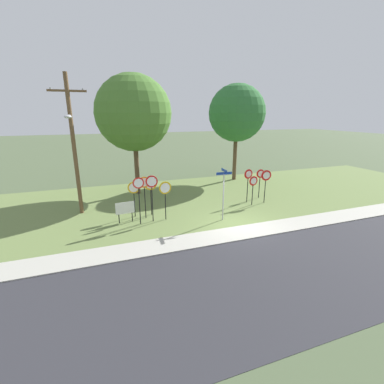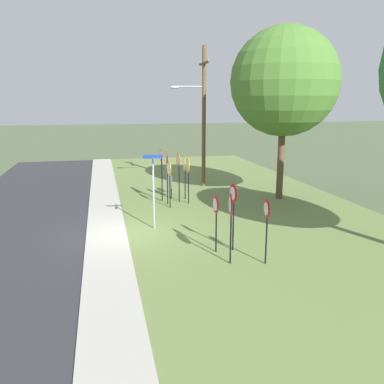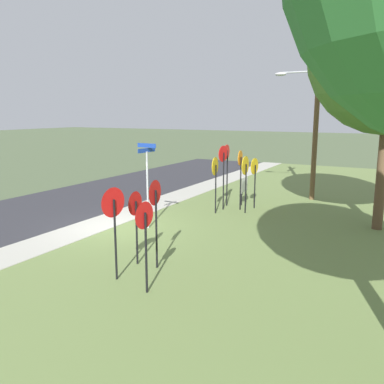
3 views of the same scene
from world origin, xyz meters
name	(u,v)px [view 3 (image 3 of 3)]	position (x,y,z in m)	size (l,w,h in m)	color
ground_plane	(115,228)	(0.00, 0.00, 0.00)	(160.00, 160.00, 0.00)	#4C5B3D
road_asphalt	(26,213)	(0.00, -4.80, 0.01)	(44.00, 6.40, 0.01)	#2D2D33
sidewalk_strip	(98,224)	(0.00, -0.80, 0.03)	(44.00, 1.60, 0.06)	#ADAA9E
grass_median	(271,253)	(0.00, 6.00, 0.02)	(44.00, 12.00, 0.04)	olive
stop_sign_near_left	(245,172)	(-4.34, 3.47, 1.80)	(0.78, 0.09, 2.42)	black
stop_sign_near_right	(215,173)	(-3.70, 2.38, 1.77)	(0.75, 0.12, 2.38)	black
stop_sign_far_left	(223,164)	(-4.48, 2.39, 2.07)	(0.69, 0.12, 2.80)	black
stop_sign_far_center	(240,167)	(-4.79, 3.06, 1.91)	(0.66, 0.12, 2.60)	black
stop_sign_far_right	(227,162)	(-5.26, 2.22, 2.03)	(0.64, 0.10, 2.79)	black
stop_sign_center_tall	(255,172)	(-5.37, 3.51, 1.66)	(0.72, 0.12, 2.24)	black
yield_sign_near_left	(113,211)	(3.81, 3.11, 1.82)	(0.75, 0.15, 2.39)	black
yield_sign_near_right	(144,226)	(4.09, 4.24, 1.66)	(0.65, 0.11, 2.20)	black
yield_sign_far_left	(155,203)	(2.65, 3.58, 1.85)	(0.69, 0.12, 2.44)	black
yield_sign_far_right	(135,211)	(2.68, 2.94, 1.57)	(0.67, 0.11, 2.08)	black
street_name_post	(147,179)	(-0.48, 1.18, 1.89)	(0.96, 0.82, 3.12)	#9EA0A8
utility_pole	(314,104)	(-8.53, 5.23, 4.61)	(2.10, 2.22, 8.46)	brown
notice_board	(244,186)	(-6.03, 2.78, 0.87)	(1.10, 0.14, 1.25)	black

